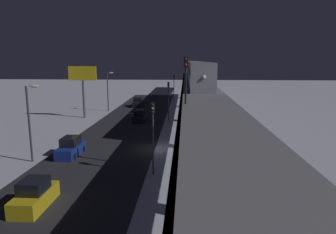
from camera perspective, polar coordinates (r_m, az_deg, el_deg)
The scene contains 15 objects.
ground_plane at distance 34.25m, azimuth -2.34°, elevation -6.07°, with size 240.00×240.00×0.00m, color silver.
avenue_asphalt at distance 35.21m, azimuth -11.43°, elevation -5.80°, with size 11.00×106.18×0.01m, color #28282D.
elevated_railway at distance 32.99m, azimuth 6.62°, elevation 2.80°, with size 5.00×106.18×6.23m.
subway_train at distance 69.96m, azimuth 4.99°, elevation 9.19°, with size 2.94×74.07×3.40m.
rail_signal at distance 25.42m, azimuth 3.42°, elevation 8.58°, with size 0.36×0.41×4.00m.
sedan_blue at distance 33.42m, azimuth -18.04°, elevation -5.64°, with size 1.91×4.55×1.97m.
sedan_yellow at distance 23.04m, azimuth -24.08°, elevation -13.56°, with size 1.80×4.01×1.97m.
sedan_black at distance 65.26m, azimuth -5.78°, elevation 2.71°, with size 1.80×4.50×1.97m.
sedan_black_2 at distance 49.41m, azimuth -5.42°, elevation 0.10°, with size 1.80×4.09×1.97m.
traffic_light_near at distance 25.61m, azimuth -2.90°, elevation -2.16°, with size 0.32×0.44×6.40m.
traffic_light_mid at distance 49.27m, azimuth 0.08°, elevation 4.12°, with size 0.32×0.44×6.40m.
traffic_light_far at distance 73.18m, azimuth 1.13°, elevation 6.31°, with size 0.32×0.44×6.40m.
commercial_billboard at distance 53.64m, azimuth -15.95°, elevation 7.08°, with size 4.80×0.36×8.90m.
street_lamp_near at distance 31.79m, azimuth -24.71°, elevation 0.53°, with size 1.35×0.44×7.65m.
street_lamp_far at distance 59.73m, azimuth -11.24°, elevation 5.68°, with size 1.35×0.44×7.65m.
Camera 1 is at (-3.25, 32.61, 9.94)m, focal length 31.99 mm.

